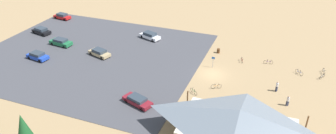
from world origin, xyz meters
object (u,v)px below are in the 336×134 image
(bike_pavilion, at_px, (238,125))
(bicycle_green_yard_left, at_px, (194,91))
(car_red_near_entry, at_px, (62,16))
(lot_sign, at_px, (213,60))
(bicycle_white_by_bin, at_px, (324,71))
(pine_mideast, at_px, (25,134))
(bicycle_orange_yard_front, at_px, (216,86))
(car_black_front_row, at_px, (41,31))
(visitor_near_lot, at_px, (288,101))
(car_tan_inner_stall, at_px, (99,53))
(car_maroon_by_curb, at_px, (137,100))
(trash_bin, at_px, (218,51))
(bicycle_blue_mid_cluster, at_px, (299,72))
(car_blue_back_corner, at_px, (38,56))
(car_white_mid_lot, at_px, (150,36))
(bicycle_purple_edge_south, at_px, (268,62))
(bicycle_red_lone_east, at_px, (242,60))
(visitor_crossing_yard, at_px, (277,86))
(bicycle_silver_edge_north, at_px, (322,76))
(car_green_end_stall, at_px, (61,42))

(bike_pavilion, relative_size, bicycle_green_yard_left, 11.75)
(car_red_near_entry, bearing_deg, bicycle_green_yard_left, 153.19)
(lot_sign, height_order, bicycle_white_by_bin, lot_sign)
(pine_mideast, relative_size, bicycle_orange_yard_front, 4.48)
(car_black_front_row, height_order, visitor_near_lot, visitor_near_lot)
(car_red_near_entry, height_order, car_tan_inner_stall, car_red_near_entry)
(car_maroon_by_curb, bearing_deg, bike_pavilion, 168.10)
(bike_pavilion, height_order, bicycle_white_by_bin, bike_pavilion)
(bike_pavilion, height_order, trash_bin, bike_pavilion)
(bicycle_white_by_bin, relative_size, car_red_near_entry, 0.37)
(bicycle_blue_mid_cluster, xyz_separation_m, car_blue_back_corner, (46.01, 11.52, 0.35))
(car_white_mid_lot, bearing_deg, car_red_near_entry, -7.72)
(bike_pavilion, relative_size, bicycle_blue_mid_cluster, 12.98)
(bicycle_purple_edge_south, bearing_deg, bicycle_green_yard_left, 55.06)
(bicycle_purple_edge_south, relative_size, car_blue_back_corner, 0.38)
(bicycle_red_lone_east, distance_m, bicycle_white_by_bin, 14.01)
(car_white_mid_lot, distance_m, visitor_crossing_yard, 29.26)
(bike_pavilion, relative_size, bicycle_white_by_bin, 9.98)
(pine_mideast, relative_size, bicycle_blue_mid_cluster, 5.66)
(car_tan_inner_stall, bearing_deg, bicycle_silver_edge_north, -171.18)
(bicycle_red_lone_east, distance_m, bicycle_silver_edge_north, 13.69)
(lot_sign, xyz_separation_m, bicycle_white_by_bin, (-18.52, -5.01, -1.06))
(lot_sign, relative_size, bicycle_orange_yard_front, 1.38)
(car_red_near_entry, relative_size, visitor_crossing_yard, 2.54)
(bicycle_red_lone_east, height_order, car_maroon_by_curb, car_maroon_by_curb)
(car_green_end_stall, bearing_deg, bicycle_red_lone_east, -170.62)
(visitor_crossing_yard, bearing_deg, lot_sign, -19.61)
(car_maroon_by_curb, relative_size, visitor_crossing_yard, 2.86)
(bicycle_silver_edge_north, distance_m, bicycle_white_by_bin, 2.16)
(lot_sign, distance_m, pine_mideast, 33.04)
(car_red_near_entry, bearing_deg, car_white_mid_lot, 172.28)
(trash_bin, bearing_deg, bicycle_white_by_bin, 176.48)
(car_blue_back_corner, bearing_deg, bicycle_silver_edge_north, -166.97)
(bicycle_white_by_bin, distance_m, car_green_end_stall, 50.40)
(visitor_crossing_yard, bearing_deg, bicycle_white_by_bin, -128.94)
(car_blue_back_corner, height_order, visitor_near_lot, visitor_near_lot)
(car_green_end_stall, bearing_deg, pine_mideast, 122.24)
(bicycle_silver_edge_north, xyz_separation_m, visitor_crossing_yard, (6.95, 6.88, 0.56))
(car_red_near_entry, bearing_deg, car_blue_back_corner, 115.67)
(car_red_near_entry, bearing_deg, pine_mideast, 123.60)
(car_green_end_stall, bearing_deg, bike_pavilion, 157.28)
(trash_bin, bearing_deg, car_tan_inner_stall, 24.17)
(car_maroon_by_curb, bearing_deg, car_white_mid_lot, -70.61)
(bicycle_purple_edge_south, height_order, car_green_end_stall, car_green_end_stall)
(car_red_near_entry, bearing_deg, bike_pavilion, 148.89)
(bicycle_green_yard_left, xyz_separation_m, visitor_crossing_yard, (-11.99, -5.28, 0.55))
(bicycle_purple_edge_south, relative_size, car_tan_inner_stall, 0.35)
(bicycle_silver_edge_north, bearing_deg, bicycle_green_yard_left, 32.70)
(car_green_end_stall, xyz_separation_m, car_blue_back_corner, (0.08, 6.73, -0.01))
(bicycle_purple_edge_south, distance_m, car_black_front_row, 48.58)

